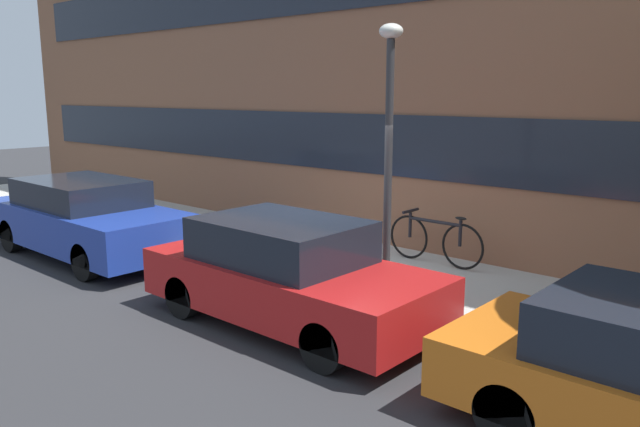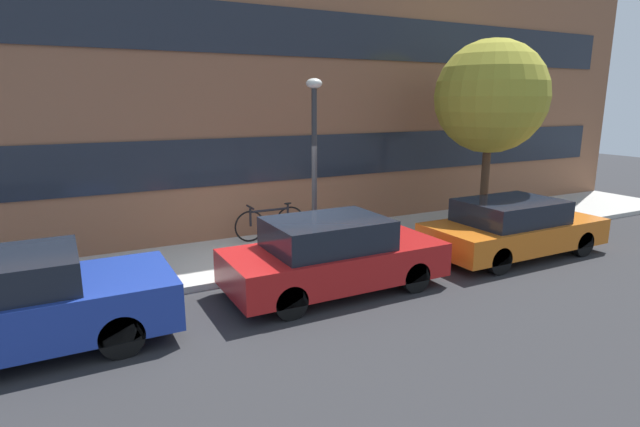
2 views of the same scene
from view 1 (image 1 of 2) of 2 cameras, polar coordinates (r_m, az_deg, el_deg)
name	(u,v)px [view 1 (image 1 of 2)]	position (r m, az deg, el deg)	size (l,w,h in m)	color
ground_plane	(305,293)	(9.36, -1.34, -7.27)	(56.00, 56.00, 0.00)	#2B2B2D
sidewalk_strip	(364,269)	(10.37, 4.00, -5.08)	(28.00, 2.83, 0.13)	#B2AFA8
parked_car_blue	(86,218)	(12.05, -20.63, -0.39)	(4.45, 1.78, 1.39)	#1E3899
parked_car_red	(288,274)	(7.99, -2.95, -5.50)	(3.99, 1.72, 1.36)	#AD1919
fire_hydrant	(133,213)	(13.43, -16.70, 0.08)	(0.45, 0.25, 0.73)	red
bicycle	(435,239)	(10.50, 10.44, -2.29)	(1.78, 0.44, 0.86)	black
lamp_post	(389,126)	(8.59, 6.34, 7.93)	(0.32, 0.32, 3.70)	#2D2D30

